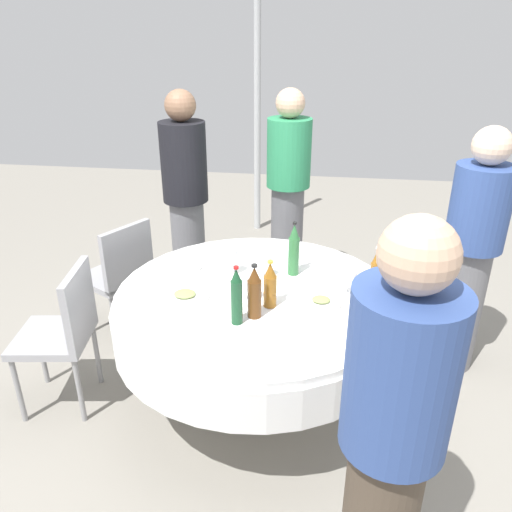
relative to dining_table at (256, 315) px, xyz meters
The scene contains 24 objects.
ground_plane 0.60m from the dining_table, ahead, with size 10.00×10.00×0.00m, color gray.
dining_table is the anchor object (origin of this frame).
bottle_amber_outer 0.69m from the dining_table, behind, with size 0.06×0.06×0.32m.
bottle_dark_green_north 0.43m from the dining_table, 81.18° to the left, with size 0.06×0.06×0.31m.
bottle_green_far 0.43m from the dining_table, 126.05° to the right, with size 0.06×0.06×0.32m.
bottle_amber_inner 0.31m from the dining_table, 124.67° to the left, with size 0.07×0.07×0.26m.
bottle_brown_south 0.37m from the dining_table, 96.27° to the left, with size 0.07×0.07×0.29m.
wine_glass_inner 0.37m from the dining_table, 50.82° to the right, with size 0.07×0.07×0.16m.
wine_glass_south 0.31m from the dining_table, 98.39° to the right, with size 0.07×0.07×0.14m.
wine_glass_east 0.26m from the dining_table, 73.86° to the left, with size 0.07×0.07×0.14m.
wine_glass_near 0.56m from the dining_table, behind, with size 0.07×0.07×0.13m.
plate_mid 0.60m from the dining_table, 148.74° to the right, with size 0.21×0.21×0.02m.
plate_right 0.41m from the dining_table, 17.73° to the left, with size 0.26×0.26×0.04m.
plate_rear 0.39m from the dining_table, 167.74° to the left, with size 0.21×0.21×0.04m.
knife_north 0.51m from the dining_table, 86.00° to the left, with size 0.18×0.02×0.01m, color silver.
fork_far 0.61m from the dining_table, 136.30° to the left, with size 0.18×0.02×0.01m, color silver.
folded_napkin 0.51m from the dining_table, 21.79° to the right, with size 0.16×0.16×0.02m, color white.
person_outer 1.38m from the dining_table, 58.73° to the right, with size 0.34×0.34×1.66m.
person_north 1.37m from the dining_table, 156.14° to the right, with size 0.34×0.34×1.57m.
person_far 1.27m from the dining_table, 118.57° to the left, with size 0.34×0.34×1.61m.
person_inner 1.46m from the dining_table, 92.08° to the right, with size 0.34×0.34×1.65m.
chair_east 1.17m from the dining_table, 28.61° to the right, with size 0.54×0.54×0.87m.
chair_near 1.08m from the dining_table, ahead, with size 0.45×0.45×0.87m.
tent_pole_main 2.88m from the dining_table, 82.21° to the right, with size 0.07×0.07×2.33m, color #B2B5B7.
Camera 1 is at (-0.33, 2.36, 2.06)m, focal length 35.06 mm.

